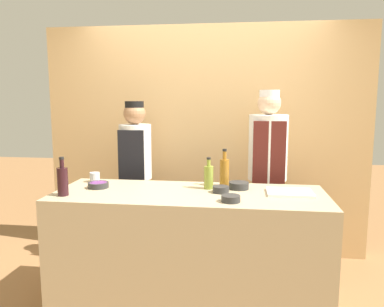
{
  "coord_description": "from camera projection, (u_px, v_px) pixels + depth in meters",
  "views": [
    {
      "loc": [
        0.38,
        -2.77,
        1.65
      ],
      "look_at": [
        0.0,
        0.15,
        1.22
      ],
      "focal_mm": 35.0,
      "sensor_mm": 36.0,
      "label": 1
    }
  ],
  "objects": [
    {
      "name": "cutting_board",
      "position": [
        290.0,
        192.0,
        2.83
      ],
      "size": [
        0.34,
        0.25,
        0.02
      ],
      "color": "white",
      "rests_on": "counter"
    },
    {
      "name": "sauce_bowl_red",
      "position": [
        221.0,
        189.0,
        2.86
      ],
      "size": [
        0.13,
        0.13,
        0.05
      ],
      "color": "#2D2D2D",
      "rests_on": "counter"
    },
    {
      "name": "bottle_wine",
      "position": [
        63.0,
        181.0,
        2.76
      ],
      "size": [
        0.08,
        0.08,
        0.29
      ],
      "color": "black",
      "rests_on": "counter"
    },
    {
      "name": "sauce_bowl_purple",
      "position": [
        98.0,
        185.0,
        3.01
      ],
      "size": [
        0.17,
        0.17,
        0.04
      ],
      "color": "#2D2D2D",
      "rests_on": "counter"
    },
    {
      "name": "chef_right",
      "position": [
        267.0,
        175.0,
        3.51
      ],
      "size": [
        0.36,
        0.36,
        1.73
      ],
      "color": "#28282D",
      "rests_on": "ground_plane"
    },
    {
      "name": "sauce_bowl_orange",
      "position": [
        231.0,
        198.0,
        2.6
      ],
      "size": [
        0.13,
        0.13,
        0.05
      ],
      "color": "#2D2D2D",
      "rests_on": "counter"
    },
    {
      "name": "counter",
      "position": [
        189.0,
        251.0,
        2.93
      ],
      "size": [
        2.08,
        0.76,
        0.94
      ],
      "color": "tan",
      "rests_on": "ground_plane"
    },
    {
      "name": "bottle_amber",
      "position": [
        224.0,
        172.0,
        3.06
      ],
      "size": [
        0.08,
        0.08,
        0.31
      ],
      "color": "#9E661E",
      "rests_on": "counter"
    },
    {
      "name": "sauce_bowl_white",
      "position": [
        239.0,
        185.0,
        2.98
      ],
      "size": [
        0.16,
        0.16,
        0.05
      ],
      "color": "#2D2D2D",
      "rests_on": "counter"
    },
    {
      "name": "bottle_oil",
      "position": [
        209.0,
        177.0,
        2.97
      ],
      "size": [
        0.07,
        0.07,
        0.25
      ],
      "color": "olive",
      "rests_on": "counter"
    },
    {
      "name": "cup_steel",
      "position": [
        95.0,
        177.0,
        3.22
      ],
      "size": [
        0.08,
        0.08,
        0.08
      ],
      "color": "#B7B7BC",
      "rests_on": "counter"
    },
    {
      "name": "cabinet_wall",
      "position": [
        205.0,
        141.0,
        4.01
      ],
      "size": [
        3.38,
        0.18,
        2.4
      ],
      "color": "tan",
      "rests_on": "ground_plane"
    },
    {
      "name": "ground_plane",
      "position": [
        190.0,
        306.0,
        3.0
      ],
      "size": [
        14.0,
        14.0,
        0.0
      ],
      "primitive_type": "plane",
      "color": "olive"
    },
    {
      "name": "chef_left",
      "position": [
        136.0,
        176.0,
        3.68
      ],
      "size": [
        0.31,
        0.31,
        1.63
      ],
      "color": "#28282D",
      "rests_on": "ground_plane"
    }
  ]
}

